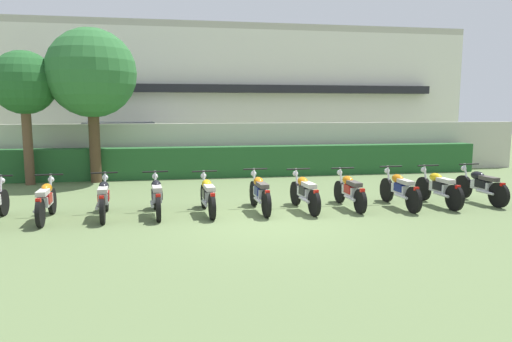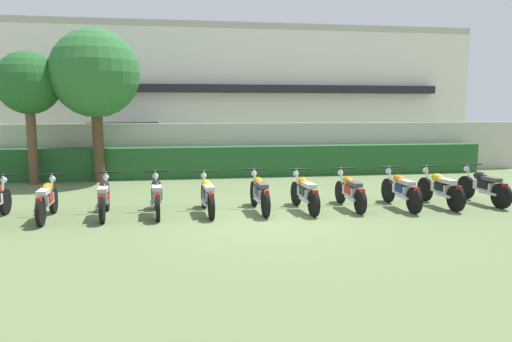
% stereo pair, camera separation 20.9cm
% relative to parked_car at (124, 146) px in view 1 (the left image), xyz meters
% --- Properties ---
extents(ground, '(60.00, 60.00, 0.00)m').
position_rel_parked_car_xyz_m(ground, '(3.96, -9.65, -0.94)').
color(ground, '#607547').
extents(building, '(24.65, 6.50, 6.34)m').
position_rel_parked_car_xyz_m(building, '(3.96, 5.23, 2.23)').
color(building, silver).
rests_on(building, ground).
extents(compound_wall, '(23.42, 0.30, 1.88)m').
position_rel_parked_car_xyz_m(compound_wall, '(3.96, -2.24, 0.01)').
color(compound_wall, '#BCB7A8').
rests_on(compound_wall, ground).
extents(hedge_row, '(18.74, 0.70, 1.08)m').
position_rel_parked_car_xyz_m(hedge_row, '(3.96, -2.94, -0.40)').
color(hedge_row, '#235628').
rests_on(hedge_row, ground).
extents(parked_car, '(4.67, 2.47, 1.89)m').
position_rel_parked_car_xyz_m(parked_car, '(0.00, 0.00, 0.00)').
color(parked_car, silver).
rests_on(parked_car, ground).
extents(tree_near_inspector, '(1.97, 1.97, 4.21)m').
position_rel_parked_car_xyz_m(tree_near_inspector, '(-2.54, -3.65, 2.23)').
color(tree_near_inspector, brown).
rests_on(tree_near_inspector, ground).
extents(tree_far_side, '(2.85, 2.85, 4.98)m').
position_rel_parked_car_xyz_m(tree_far_side, '(-0.54, -3.48, 2.59)').
color(tree_far_side, '#4C3823').
rests_on(tree_far_side, ground).
extents(motorcycle_in_row_1, '(0.60, 1.86, 0.96)m').
position_rel_parked_car_xyz_m(motorcycle_in_row_1, '(-0.73, -8.80, -0.49)').
color(motorcycle_in_row_1, black).
rests_on(motorcycle_in_row_1, ground).
extents(motorcycle_in_row_2, '(0.60, 1.89, 0.96)m').
position_rel_parked_car_xyz_m(motorcycle_in_row_2, '(0.47, -8.70, -0.49)').
color(motorcycle_in_row_2, black).
rests_on(motorcycle_in_row_2, ground).
extents(motorcycle_in_row_3, '(0.60, 1.88, 0.96)m').
position_rel_parked_car_xyz_m(motorcycle_in_row_3, '(1.62, -8.69, -0.49)').
color(motorcycle_in_row_3, black).
rests_on(motorcycle_in_row_3, ground).
extents(motorcycle_in_row_4, '(0.60, 1.85, 0.95)m').
position_rel_parked_car_xyz_m(motorcycle_in_row_4, '(2.78, -8.73, -0.50)').
color(motorcycle_in_row_4, black).
rests_on(motorcycle_in_row_4, ground).
extents(motorcycle_in_row_5, '(0.60, 1.93, 0.97)m').
position_rel_parked_car_xyz_m(motorcycle_in_row_5, '(4.01, -8.71, -0.48)').
color(motorcycle_in_row_5, black).
rests_on(motorcycle_in_row_5, ground).
extents(motorcycle_in_row_6, '(0.60, 1.86, 0.96)m').
position_rel_parked_car_xyz_m(motorcycle_in_row_6, '(5.08, -8.80, -0.49)').
color(motorcycle_in_row_6, black).
rests_on(motorcycle_in_row_6, ground).
extents(motorcycle_in_row_7, '(0.60, 1.85, 0.95)m').
position_rel_parked_car_xyz_m(motorcycle_in_row_7, '(6.24, -8.73, -0.50)').
color(motorcycle_in_row_7, black).
rests_on(motorcycle_in_row_7, ground).
extents(motorcycle_in_row_8, '(0.60, 1.97, 0.97)m').
position_rel_parked_car_xyz_m(motorcycle_in_row_8, '(7.49, -8.85, -0.48)').
color(motorcycle_in_row_8, black).
rests_on(motorcycle_in_row_8, ground).
extents(motorcycle_in_row_9, '(0.60, 1.93, 0.97)m').
position_rel_parked_car_xyz_m(motorcycle_in_row_9, '(8.55, -8.81, -0.48)').
color(motorcycle_in_row_9, black).
rests_on(motorcycle_in_row_9, ground).
extents(motorcycle_in_row_10, '(0.60, 1.89, 0.97)m').
position_rel_parked_car_xyz_m(motorcycle_in_row_10, '(9.81, -8.70, -0.48)').
color(motorcycle_in_row_10, black).
rests_on(motorcycle_in_row_10, ground).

